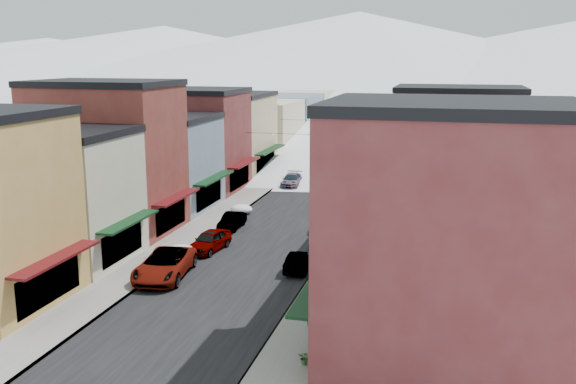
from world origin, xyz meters
The scene contains 39 objects.
ground centered at (0.00, 0.00, 0.00)m, with size 600.00×600.00×0.00m, color gray.
road centered at (0.00, 60.00, 0.01)m, with size 10.00×160.00×0.01m, color black.
sidewalk_left centered at (-6.60, 60.00, 0.07)m, with size 3.20×160.00×0.15m, color gray.
sidewalk_right centered at (6.60, 60.00, 0.07)m, with size 3.20×160.00×0.15m, color gray.
curb_left centered at (-5.05, 60.00, 0.07)m, with size 0.10×160.00×0.15m, color slate.
curb_right centered at (5.05, 60.00, 0.07)m, with size 0.10×160.00×0.15m, color slate.
bldg_l_cream centered at (-13.19, 12.50, 4.76)m, with size 11.30×8.20×9.50m.
bldg_l_brick_near centered at (-13.69, 20.50, 6.26)m, with size 12.30×8.20×12.50m.
bldg_l_grayblue centered at (-13.19, 29.00, 4.51)m, with size 11.30×9.20×9.00m.
bldg_l_brick_far centered at (-14.19, 38.00, 5.51)m, with size 13.30×9.20×11.00m.
bldg_l_tan centered at (-13.19, 48.00, 5.01)m, with size 11.30×11.20×10.00m.
bldg_r_brick_near centered at (13.69, 3.00, 6.26)m, with size 12.30×9.20×12.50m.
bldg_r_green centered at (13.19, 12.00, 4.76)m, with size 11.30×9.20×9.50m.
bldg_r_blue centered at (13.19, 21.00, 5.26)m, with size 11.30×9.20×10.50m.
bldg_r_cream centered at (13.69, 30.00, 4.51)m, with size 12.30×9.20×9.00m.
bldg_r_brick_far centered at (14.19, 39.00, 5.76)m, with size 13.30×9.20×11.50m.
bldg_r_tan centered at (13.19, 49.00, 4.76)m, with size 11.30×11.20×9.50m.
distant_blocks centered at (0.00, 83.00, 4.00)m, with size 34.00×55.00×8.00m.
mountain_ridge centered at (-19.47, 277.18, 14.36)m, with size 670.00×340.00×34.00m.
overhead_cables centered at (0.00, 47.50, 6.20)m, with size 16.40×15.04×0.04m.
car_white_suv centered at (-4.30, 10.88, 0.90)m, with size 2.97×6.45×1.79m, color silver.
car_silver_sedan centered at (-3.59, 17.19, 0.78)m, with size 1.84×4.58×1.56m, color gray.
car_dark_hatch centered at (-4.02, 23.54, 0.67)m, with size 1.43×4.09×1.35m, color black.
car_silver_wagon centered at (-3.50, 42.33, 0.71)m, with size 1.99×4.89×1.42m, color #A5A7AD.
car_green_sedan centered at (4.09, 14.47, 0.66)m, with size 1.41×4.03×1.33m, color black.
car_gray_suv centered at (3.50, 25.12, 0.68)m, with size 1.60×3.98×1.36m, color gray.
car_black_sedan centered at (3.50, 45.00, 0.73)m, with size 2.05×5.04×1.46m, color black.
car_lane_silver centered at (-1.34, 51.14, 0.75)m, with size 1.76×4.38×1.49m, color #AAADB3.
car_lane_white centered at (1.00, 69.70, 0.66)m, with size 2.19×4.75×1.32m, color white.
fire_hydrant centered at (6.50, 11.34, 0.52)m, with size 0.47×0.36×0.81m.
parking_sign centered at (5.20, 12.05, 1.54)m, with size 0.07×0.33×2.38m.
trash_can centered at (5.27, 15.77, 0.62)m, with size 0.55×0.55×0.93m.
streetlamp_near centered at (5.20, 17.12, 2.77)m, with size 0.34×0.34×4.15m.
streetlamp_far centered at (5.20, 51.17, 3.24)m, with size 0.41×0.41×4.91m.
planter_near centered at (7.48, 1.00, 0.46)m, with size 0.57×0.49×0.63m, color #37652D.
planter_far centered at (6.78, 5.28, 0.43)m, with size 0.31×0.31×0.55m, color #2D5928.
snow_pile_near centered at (-4.88, 14.98, 0.47)m, with size 2.34×2.64×0.99m.
snow_pile_mid centered at (-4.88, 28.77, 0.42)m, with size 2.09×2.49×0.88m.
snow_pile_far centered at (-4.53, 44.41, 0.42)m, with size 2.06×2.47×0.87m.
Camera 1 is at (13.65, -26.24, 14.44)m, focal length 40.00 mm.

